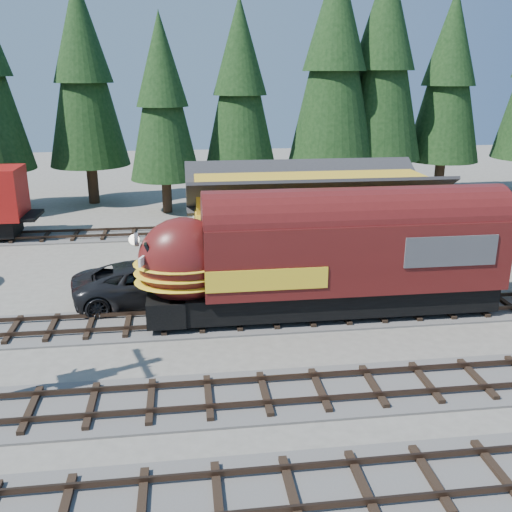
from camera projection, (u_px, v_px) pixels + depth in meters
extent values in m
plane|color=#6B665B|center=(371.00, 359.00, 20.65)|extent=(120.00, 120.00, 0.00)
cube|color=#4C4947|center=(130.00, 235.00, 36.40)|extent=(32.00, 3.20, 0.08)
cube|color=#38281E|center=(129.00, 234.00, 35.66)|extent=(32.00, 0.08, 0.16)
cube|color=#38281E|center=(131.00, 228.00, 37.02)|extent=(32.00, 0.08, 0.16)
cube|color=gold|center=(310.00, 236.00, 30.04)|extent=(12.00, 6.00, 3.40)
cube|color=gold|center=(311.00, 191.00, 29.30)|extent=(11.88, 3.30, 1.44)
cube|color=white|center=(195.00, 236.00, 28.20)|extent=(0.06, 2.40, 0.60)
cone|color=black|center=(83.00, 72.00, 42.43)|extent=(6.06, 6.06, 13.81)
cone|color=black|center=(162.00, 97.00, 39.88)|extent=(5.04, 5.04, 11.49)
cone|color=black|center=(240.00, 85.00, 41.78)|extent=(5.50, 5.50, 12.53)
cone|color=black|center=(335.00, 59.00, 42.31)|extent=(6.62, 6.62, 15.07)
cone|color=black|center=(384.00, 59.00, 43.64)|extent=(6.65, 6.65, 15.15)
cone|color=black|center=(449.00, 76.00, 45.43)|extent=(5.88, 5.88, 13.39)
cube|color=black|center=(333.00, 297.00, 24.11)|extent=(13.64, 2.44, 1.05)
cube|color=#531413|center=(353.00, 252.00, 23.61)|extent=(12.45, 2.87, 2.87)
ellipsoid|color=#531413|center=(184.00, 261.00, 22.78)|extent=(3.64, 2.82, 3.54)
cube|color=#38383A|center=(436.00, 241.00, 23.94)|extent=(3.83, 2.93, 1.24)
sphere|color=white|center=(134.00, 240.00, 22.25)|extent=(0.42, 0.42, 0.42)
imported|color=black|center=(149.00, 283.00, 25.56)|extent=(7.08, 4.17, 1.85)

